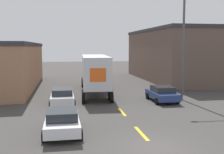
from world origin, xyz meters
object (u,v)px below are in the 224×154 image
Objects in this scene: parked_car_left_near at (62,121)px; parked_car_left_far at (62,96)px; street_lamp at (180,40)px; parked_car_right_mid at (162,93)px; semi_truck at (94,71)px.

parked_car_left_far is at bearing 90.00° from parked_car_left_near.
parked_car_left_near is 1.00× the size of parked_car_left_far.
street_lamp is at bearing 38.48° from parked_car_left_near.
semi_truck is at bearing 133.03° from parked_car_right_mid.
parked_car_left_near is 8.06m from parked_car_left_far.
parked_car_right_mid is 5.02m from street_lamp.
parked_car_right_mid is 1.00× the size of parked_car_left_far.
parked_car_left_far is 0.44× the size of street_lamp.
parked_car_left_near is 11.86m from parked_car_right_mid.
street_lamp is at bearing 12.41° from parked_car_right_mid.
street_lamp is at bearing 1.49° from parked_car_left_far.
semi_truck is 3.19× the size of parked_car_left_far.
parked_car_left_far is at bearing -116.85° from semi_truck.
street_lamp is (10.49, 8.34, 4.71)m from parked_car_left_near.
parked_car_left_far is (-3.37, -5.71, -1.63)m from semi_truck.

